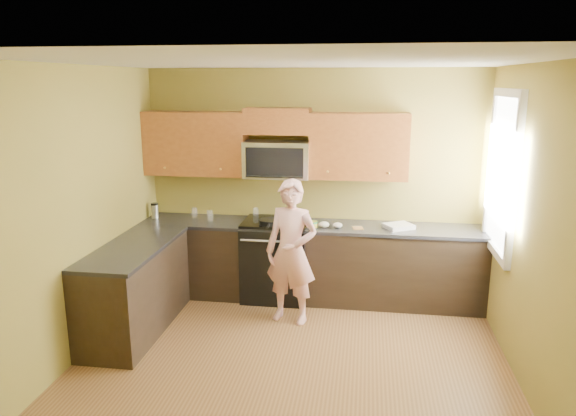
% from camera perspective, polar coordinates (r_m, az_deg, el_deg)
% --- Properties ---
extents(floor, '(4.00, 4.00, 0.00)m').
position_cam_1_polar(floor, '(5.05, 0.09, -16.94)').
color(floor, brown).
rests_on(floor, ground).
extents(ceiling, '(4.00, 4.00, 0.00)m').
position_cam_1_polar(ceiling, '(4.36, 0.10, 15.35)').
color(ceiling, white).
rests_on(ceiling, ground).
extents(wall_back, '(4.00, 0.00, 4.00)m').
position_cam_1_polar(wall_back, '(6.46, 2.67, 2.66)').
color(wall_back, olive).
rests_on(wall_back, ground).
extents(wall_front, '(4.00, 0.00, 4.00)m').
position_cam_1_polar(wall_front, '(2.68, -6.27, -13.28)').
color(wall_front, olive).
rests_on(wall_front, ground).
extents(wall_left, '(0.00, 4.00, 4.00)m').
position_cam_1_polar(wall_left, '(5.19, -22.30, -1.00)').
color(wall_left, olive).
rests_on(wall_left, ground).
extents(wall_right, '(0.00, 4.00, 4.00)m').
position_cam_1_polar(wall_right, '(4.68, 25.12, -2.77)').
color(wall_right, olive).
rests_on(wall_right, ground).
extents(cabinet_back_run, '(4.00, 0.60, 0.88)m').
position_cam_1_polar(cabinet_back_run, '(6.41, 2.31, -5.87)').
color(cabinet_back_run, black).
rests_on(cabinet_back_run, floor).
extents(cabinet_left_run, '(0.60, 1.60, 0.88)m').
position_cam_1_polar(cabinet_left_run, '(5.83, -15.95, -8.37)').
color(cabinet_left_run, black).
rests_on(cabinet_left_run, floor).
extents(countertop_back, '(4.00, 0.62, 0.04)m').
position_cam_1_polar(countertop_back, '(6.26, 2.34, -1.92)').
color(countertop_back, black).
rests_on(countertop_back, cabinet_back_run).
extents(countertop_left, '(0.62, 1.60, 0.04)m').
position_cam_1_polar(countertop_left, '(5.68, -16.15, -4.05)').
color(countertop_left, black).
rests_on(countertop_left, cabinet_left_run).
extents(stove, '(0.76, 0.65, 0.95)m').
position_cam_1_polar(stove, '(6.42, -1.28, -5.47)').
color(stove, black).
rests_on(stove, floor).
extents(microwave, '(0.76, 0.40, 0.42)m').
position_cam_1_polar(microwave, '(6.30, -1.14, 3.32)').
color(microwave, silver).
rests_on(microwave, wall_back).
extents(upper_cab_left, '(1.22, 0.33, 0.75)m').
position_cam_1_polar(upper_cab_left, '(6.57, -9.65, 3.54)').
color(upper_cab_left, brown).
rests_on(upper_cab_left, wall_back).
extents(upper_cab_right, '(1.12, 0.33, 0.75)m').
position_cam_1_polar(upper_cab_right, '(6.25, 7.46, 3.12)').
color(upper_cab_right, brown).
rests_on(upper_cab_right, wall_back).
extents(upper_cab_over_mw, '(0.76, 0.33, 0.30)m').
position_cam_1_polar(upper_cab_over_mw, '(6.25, -1.11, 9.25)').
color(upper_cab_over_mw, brown).
rests_on(upper_cab_over_mw, wall_back).
extents(window, '(0.06, 1.06, 1.66)m').
position_cam_1_polar(window, '(5.75, 21.92, 3.40)').
color(window, white).
rests_on(window, wall_right).
extents(woman, '(0.64, 0.50, 1.56)m').
position_cam_1_polar(woman, '(5.71, 0.36, -4.70)').
color(woman, '#FC7E82').
rests_on(woman, floor).
extents(frying_pan, '(0.29, 0.48, 0.06)m').
position_cam_1_polar(frying_pan, '(6.14, -1.87, -1.75)').
color(frying_pan, black).
rests_on(frying_pan, stove).
extents(butter_tub, '(0.15, 0.15, 0.09)m').
position_cam_1_polar(butter_tub, '(6.13, 2.59, -2.06)').
color(butter_tub, '#FFF143').
rests_on(butter_tub, countertop_back).
extents(toast_slice, '(0.13, 0.13, 0.01)m').
position_cam_1_polar(toast_slice, '(6.11, 7.45, -2.13)').
color(toast_slice, '#B27F47').
rests_on(toast_slice, countertop_back).
extents(napkin_a, '(0.13, 0.14, 0.06)m').
position_cam_1_polar(napkin_a, '(6.11, 5.31, -1.85)').
color(napkin_a, silver).
rests_on(napkin_a, countertop_back).
extents(napkin_b, '(0.14, 0.15, 0.07)m').
position_cam_1_polar(napkin_b, '(6.12, 3.86, -1.77)').
color(napkin_b, silver).
rests_on(napkin_b, countertop_back).
extents(dish_towel, '(0.38, 0.36, 0.05)m').
position_cam_1_polar(dish_towel, '(6.20, 11.69, -1.92)').
color(dish_towel, white).
rests_on(dish_towel, countertop_back).
extents(travel_mug, '(0.09, 0.09, 0.19)m').
position_cam_1_polar(travel_mug, '(6.72, -13.95, -1.07)').
color(travel_mug, silver).
rests_on(travel_mug, countertop_back).
extents(glass_a, '(0.08, 0.08, 0.12)m').
position_cam_1_polar(glass_a, '(6.65, -9.92, -0.49)').
color(glass_a, silver).
rests_on(glass_a, countertop_back).
extents(glass_b, '(0.08, 0.08, 0.12)m').
position_cam_1_polar(glass_b, '(6.48, -8.33, -0.79)').
color(glass_b, silver).
rests_on(glass_b, countertop_back).
extents(glass_c, '(0.08, 0.08, 0.12)m').
position_cam_1_polar(glass_c, '(6.55, -3.46, -0.51)').
color(glass_c, silver).
rests_on(glass_c, countertop_back).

